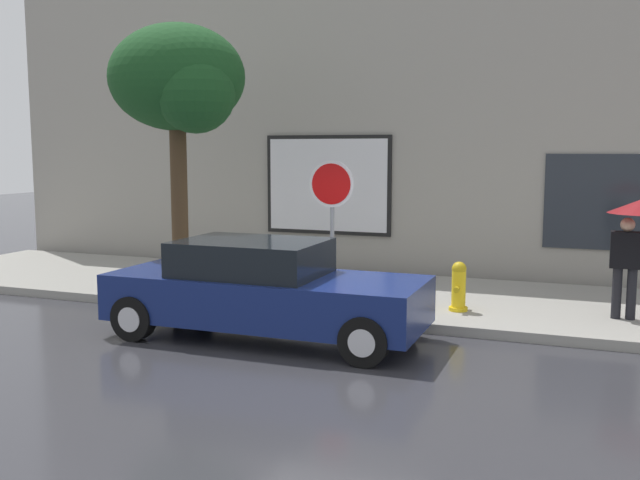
% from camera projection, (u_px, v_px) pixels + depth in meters
% --- Properties ---
extents(ground_plane, '(60.00, 60.00, 0.00)m').
position_uv_depth(ground_plane, '(330.00, 344.00, 9.84)').
color(ground_plane, '#333338').
extents(sidewalk, '(20.00, 4.00, 0.15)m').
position_uv_depth(sidewalk, '(388.00, 297.00, 12.61)').
color(sidewalk, gray).
rests_on(sidewalk, ground).
extents(building_facade, '(20.00, 0.67, 7.00)m').
position_uv_depth(building_facade, '(422.00, 110.00, 14.50)').
color(building_facade, '#9E998E').
rests_on(building_facade, ground).
extents(parked_car, '(4.50, 1.80, 1.40)m').
position_uv_depth(parked_car, '(263.00, 290.00, 10.07)').
color(parked_car, navy).
rests_on(parked_car, ground).
extents(fire_hydrant, '(0.30, 0.44, 0.78)m').
position_uv_depth(fire_hydrant, '(459.00, 287.00, 11.15)').
color(fire_hydrant, yellow).
rests_on(fire_hydrant, sidewalk).
extents(pedestrian_with_umbrella, '(1.01, 1.01, 1.82)m').
position_uv_depth(pedestrian_with_umbrella, '(638.00, 223.00, 10.42)').
color(pedestrian_with_umbrella, black).
rests_on(pedestrian_with_umbrella, sidewalk).
extents(street_tree, '(2.48, 2.11, 4.71)m').
position_uv_depth(street_tree, '(180.00, 83.00, 12.32)').
color(street_tree, '#4C3823').
rests_on(street_tree, sidewalk).
extents(stop_sign, '(0.76, 0.10, 2.36)m').
position_uv_depth(stop_sign, '(332.00, 203.00, 11.48)').
color(stop_sign, gray).
rests_on(stop_sign, sidewalk).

